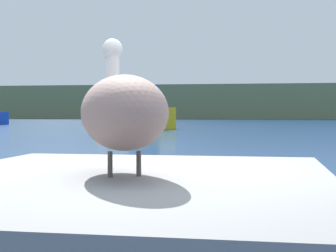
% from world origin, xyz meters
% --- Properties ---
extents(hillside_backdrop, '(140.00, 13.54, 5.13)m').
position_xyz_m(hillside_backdrop, '(0.00, 81.26, 2.57)').
color(hillside_backdrop, '#6B7A51').
rests_on(hillside_backdrop, ground).
extents(pier_dock, '(2.56, 3.08, 0.76)m').
position_xyz_m(pier_dock, '(-0.32, -0.52, 0.38)').
color(pier_dock, gray).
rests_on(pier_dock, ground).
extents(pelican, '(0.93, 1.40, 0.89)m').
position_xyz_m(pelican, '(-0.33, -0.51, 1.15)').
color(pelican, gray).
rests_on(pelican, pier_dock).
extents(fishing_boat_yellow, '(5.50, 2.69, 4.72)m').
position_xyz_m(fishing_boat_yellow, '(-7.55, 30.38, 1.03)').
color(fishing_boat_yellow, yellow).
rests_on(fishing_boat_yellow, ground).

